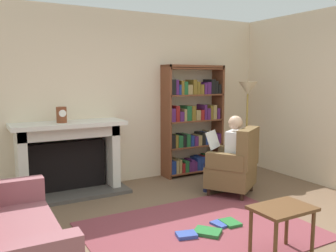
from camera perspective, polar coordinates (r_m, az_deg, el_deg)
The scene contains 13 objects.
ground at distance 3.88m, azimuth 7.81°, elevation -17.79°, with size 14.00×14.00×0.00m, color brown.
back_wall at distance 5.75m, azimuth -7.52°, elevation 4.46°, with size 5.60×0.10×2.70m, color beige.
side_wall_right at distance 6.27m, azimuth 20.56°, elevation 4.30°, with size 0.10×5.20×2.70m, color beige.
area_rug at distance 4.10m, azimuth 5.18°, elevation -16.22°, with size 2.40×1.80×0.01m, color brown.
fireplace at distance 5.34m, azimuth -15.56°, elevation -4.54°, with size 1.60×0.64×1.05m.
mantel_clock at distance 5.13m, azimuth -16.60°, elevation 1.72°, with size 0.14×0.14×0.22m.
bookshelf at distance 6.17m, azimuth 4.01°, elevation 0.70°, with size 1.10×0.32×1.88m.
armchair_reading at distance 5.23m, azimuth 10.71°, elevation -6.19°, with size 0.88×0.87×0.97m.
seated_reader at distance 5.22m, azimuth 9.52°, elevation -3.97°, with size 0.55×0.59×1.14m.
sofa_floral at distance 3.36m, azimuth -24.07°, elevation -16.62°, with size 0.75×1.71×0.85m.
side_table at distance 3.55m, azimuth 17.75°, elevation -13.38°, with size 0.56×0.39×0.49m.
scattered_books at distance 4.08m, azimuth 6.75°, elevation -16.01°, with size 0.83×0.40×0.04m.
floor_lamp at distance 6.20m, azimuth 12.56°, elevation 4.63°, with size 0.32×0.32×1.60m.
Camera 1 is at (-2.14, -2.78, 1.66)m, focal length 38.26 mm.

